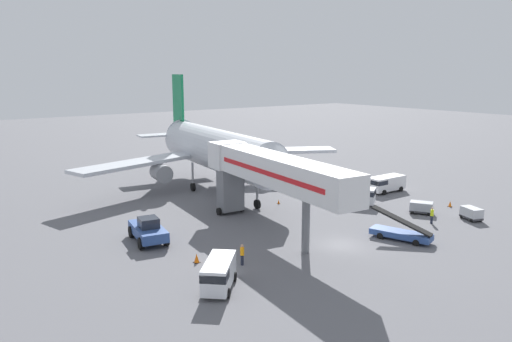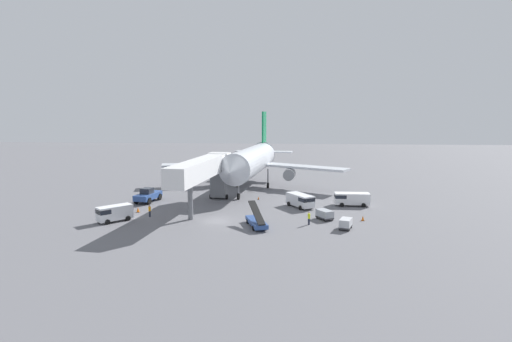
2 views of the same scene
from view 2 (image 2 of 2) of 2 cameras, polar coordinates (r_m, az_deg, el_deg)
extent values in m
plane|color=slate|center=(56.05, -5.47, -6.98)|extent=(300.00, 300.00, 0.00)
cylinder|color=silver|center=(78.56, -0.71, 1.38)|extent=(8.33, 26.46, 5.35)
cone|color=silver|center=(64.52, -3.42, -0.06)|extent=(5.56, 3.67, 5.24)
cone|color=silver|center=(93.56, 1.27, 2.67)|extent=(5.60, 5.35, 5.08)
cube|color=#147A47|center=(92.06, 1.14, 5.67)|extent=(0.79, 3.78, 8.56)
cube|color=silver|center=(91.51, 3.08, 2.71)|extent=(6.69, 3.46, 0.24)
cube|color=silver|center=(92.65, -0.86, 2.78)|extent=(6.69, 3.46, 0.24)
cube|color=silver|center=(79.75, 6.87, 0.55)|extent=(16.93, 11.57, 0.44)
cube|color=silver|center=(83.84, -7.19, 0.90)|extent=(17.62, 8.19, 0.44)
cylinder|color=gray|center=(79.35, 4.70, -0.46)|extent=(2.51, 3.09, 2.19)
cylinder|color=gray|center=(82.31, -5.44, -0.17)|extent=(2.51, 3.09, 2.19)
cylinder|color=gray|center=(69.24, -2.47, -2.23)|extent=(0.28, 0.28, 3.29)
cylinder|color=black|center=(69.55, -2.46, -3.56)|extent=(0.48, 1.13, 1.10)
cylinder|color=gray|center=(79.94, 1.68, -0.86)|extent=(0.28, 0.28, 3.29)
cylinder|color=black|center=(80.20, 1.68, -2.02)|extent=(0.48, 1.13, 1.10)
cylinder|color=gray|center=(81.19, -2.60, -0.73)|extent=(0.28, 0.28, 3.29)
cylinder|color=black|center=(81.45, -2.59, -1.88)|extent=(0.48, 1.13, 1.10)
cube|color=silver|center=(59.83, -7.96, 0.27)|extent=(5.08, 20.43, 2.70)
cube|color=red|center=(60.33, -9.33, 0.30)|extent=(1.80, 16.90, 0.44)
cube|color=silver|center=(69.99, -5.17, 1.41)|extent=(3.72, 3.14, 2.84)
cube|color=#232833|center=(71.20, -4.88, 1.72)|extent=(3.31, 0.58, 0.90)
cube|color=slate|center=(69.93, -5.26, -1.68)|extent=(2.72, 2.05, 4.74)
cylinder|color=black|center=(70.76, -6.35, -3.53)|extent=(0.38, 0.83, 0.80)
cylinder|color=black|center=(69.99, -4.11, -3.63)|extent=(0.38, 0.83, 0.80)
cylinder|color=slate|center=(56.73, -9.19, -4.20)|extent=(0.70, 0.70, 5.14)
cube|color=#2D4C8E|center=(69.94, -14.90, -3.38)|extent=(3.27, 5.93, 0.91)
cube|color=#232833|center=(69.53, -15.03, -2.69)|extent=(1.95, 2.05, 0.90)
cylinder|color=black|center=(67.92, -14.78, -4.10)|extent=(0.57, 1.15, 1.10)
cylinder|color=black|center=(69.04, -16.45, -3.97)|extent=(0.57, 1.15, 1.10)
cylinder|color=black|center=(71.07, -13.37, -3.52)|extent=(0.57, 1.15, 1.10)
cylinder|color=black|center=(72.14, -14.98, -3.41)|extent=(0.57, 1.15, 1.10)
cube|color=#2D4C8E|center=(52.98, 0.07, -7.18)|extent=(3.41, 5.88, 0.55)
cube|color=black|center=(52.66, 0.07, -5.82)|extent=(2.70, 5.68, 1.98)
cylinder|color=black|center=(54.47, -1.20, -7.06)|extent=(0.40, 0.64, 0.60)
cylinder|color=black|center=(54.83, 0.47, -6.96)|extent=(0.40, 0.64, 0.60)
cylinder|color=black|center=(51.29, -0.36, -8.01)|extent=(0.40, 0.64, 0.60)
cylinder|color=black|center=(51.68, 1.41, -7.89)|extent=(0.40, 0.64, 0.60)
cube|color=white|center=(66.44, 13.30, -3.77)|extent=(5.41, 2.10, 1.77)
cube|color=#1E232D|center=(66.12, 11.73, -3.43)|extent=(1.74, 2.12, 0.57)
cylinder|color=black|center=(65.41, 11.94, -4.65)|extent=(0.68, 0.38, 0.68)
cylinder|color=black|center=(67.36, 11.74, -4.28)|extent=(0.68, 0.38, 0.68)
cylinder|color=black|center=(65.91, 14.85, -4.65)|extent=(0.68, 0.38, 0.68)
cylinder|color=black|center=(67.84, 14.56, -4.29)|extent=(0.68, 0.38, 0.68)
cube|color=silver|center=(64.00, 6.19, -4.03)|extent=(4.50, 5.42, 1.78)
cube|color=#1E232D|center=(62.52, 7.11, -3.97)|extent=(2.60, 2.50, 0.57)
cylinder|color=black|center=(63.45, 7.72, -4.94)|extent=(0.67, 0.77, 0.68)
cylinder|color=black|center=(62.36, 6.29, -5.14)|extent=(0.67, 0.77, 0.68)
cylinder|color=black|center=(66.00, 6.07, -4.41)|extent=(0.67, 0.77, 0.68)
cylinder|color=black|center=(64.95, 4.67, -4.59)|extent=(0.67, 0.77, 0.68)
cube|color=white|center=(58.52, -19.19, -5.52)|extent=(4.44, 4.60, 1.87)
cube|color=#1E232D|center=(57.85, -20.63, -5.32)|extent=(2.35, 2.33, 0.60)
cylinder|color=black|center=(57.42, -20.11, -6.72)|extent=(0.70, 0.72, 0.68)
cylinder|color=black|center=(58.99, -20.76, -6.37)|extent=(0.70, 0.72, 0.68)
cylinder|color=black|center=(58.51, -17.53, -6.34)|extent=(0.70, 0.72, 0.68)
cylinder|color=black|center=(60.05, -18.24, -6.01)|extent=(0.70, 0.72, 0.68)
cube|color=#38383D|center=(53.11, 12.44, -7.65)|extent=(1.94, 2.50, 0.22)
cube|color=silver|center=(52.96, 12.46, -7.04)|extent=(1.94, 2.50, 0.94)
cylinder|color=black|center=(53.98, 11.97, -7.50)|extent=(0.23, 0.38, 0.36)
cylinder|color=black|center=(53.77, 13.23, -7.60)|extent=(0.23, 0.38, 0.36)
cylinder|color=black|center=(52.53, 11.63, -7.93)|extent=(0.23, 0.38, 0.36)
cylinder|color=black|center=(52.31, 12.92, -8.03)|extent=(0.23, 0.38, 0.36)
cube|color=#38383D|center=(57.31, 9.59, -6.43)|extent=(2.47, 2.80, 0.22)
cube|color=#999EA5|center=(57.17, 9.60, -5.87)|extent=(2.47, 2.80, 0.92)
cylinder|color=black|center=(57.62, 8.56, -6.44)|extent=(0.29, 0.37, 0.36)
cylinder|color=black|center=(58.37, 9.63, -6.27)|extent=(0.29, 0.37, 0.36)
cylinder|color=black|center=(56.30, 9.55, -6.80)|extent=(0.29, 0.37, 0.36)
cylinder|color=black|center=(57.07, 10.63, -6.63)|extent=(0.29, 0.37, 0.36)
cylinder|color=#1E2333|center=(59.72, -14.66, -5.86)|extent=(0.36, 0.36, 0.85)
cylinder|color=orange|center=(59.55, -14.69, -5.15)|extent=(0.47, 0.47, 0.67)
sphere|color=tan|center=(59.45, -14.70, -4.71)|extent=(0.23, 0.23, 0.23)
cylinder|color=#1E2333|center=(54.29, 7.42, -7.05)|extent=(0.34, 0.34, 0.83)
cylinder|color=#D8EA19|center=(54.10, 7.44, -6.29)|extent=(0.45, 0.45, 0.65)
sphere|color=tan|center=(54.00, 7.45, -5.83)|extent=(0.22, 0.22, 0.22)
cube|color=black|center=(69.61, 0.35, -4.00)|extent=(0.32, 0.32, 0.03)
cone|color=orange|center=(69.56, 0.35, -3.80)|extent=(0.27, 0.27, 0.47)
cube|color=black|center=(63.17, -16.20, -5.55)|extent=(0.50, 0.50, 0.03)
cone|color=orange|center=(63.08, -16.21, -5.21)|extent=(0.43, 0.43, 0.74)
cube|color=black|center=(57.82, 14.74, -6.73)|extent=(0.45, 0.45, 0.03)
cone|color=orange|center=(57.73, 14.75, -6.41)|extent=(0.38, 0.38, 0.66)
camera|label=1|loc=(47.32, -56.45, 5.70)|focal=35.00mm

